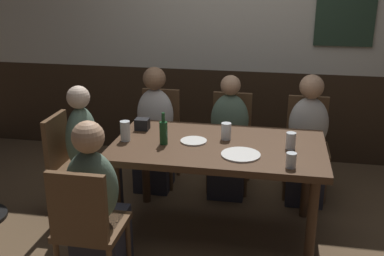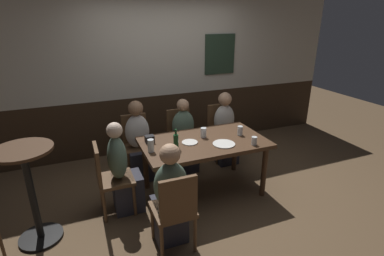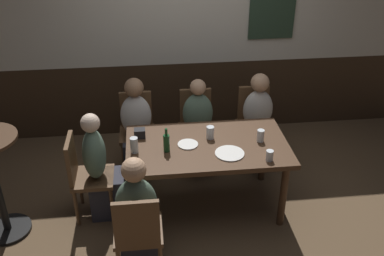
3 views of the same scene
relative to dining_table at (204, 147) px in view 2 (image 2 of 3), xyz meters
The scene contains 22 objects.
ground_plane 0.66m from the dining_table, ahead, with size 12.00×12.00×0.00m, color brown.
wall_back 1.77m from the dining_table, 89.76° to the left, with size 6.40×0.13×2.60m.
dining_table is the anchor object (origin of this frame).
chair_head_west 1.21m from the dining_table, behind, with size 0.40×0.40×0.88m.
chair_mid_far 0.88m from the dining_table, 90.00° to the left, with size 0.40×0.40×0.88m.
chair_right_far 1.12m from the dining_table, 51.62° to the left, with size 0.40×0.40×0.88m.
chair_left_far 1.12m from the dining_table, 128.38° to the left, with size 0.40×0.40×0.88m.
chair_left_near 1.12m from the dining_table, 128.38° to the right, with size 0.40×0.40×0.88m.
person_head_west 1.05m from the dining_table, behind, with size 0.37×0.34×1.13m.
person_mid_far 0.73m from the dining_table, 90.00° to the left, with size 0.34×0.37×1.09m.
person_right_far 1.00m from the dining_table, 45.75° to the left, with size 0.34×0.37×1.13m.
person_left_far 1.00m from the dining_table, 134.23° to the left, with size 0.34×0.37×1.14m.
person_left_near 1.00m from the dining_table, 134.27° to the right, with size 0.34×0.37×1.12m.
highball_clear 0.18m from the dining_table, 68.76° to the left, with size 0.08×0.08×0.13m.
tumbler_short 0.54m from the dining_table, ahead, with size 0.07×0.07×0.12m.
beer_glass_half 0.72m from the dining_table, behind, with size 0.07×0.07×0.15m.
beer_glass_tall 0.63m from the dining_table, 32.97° to the right, with size 0.07×0.07×0.10m.
beer_bottle_green 0.44m from the dining_table, 168.89° to the right, with size 0.06×0.06×0.24m.
plate_white_large 0.28m from the dining_table, 46.93° to the right, with size 0.28×0.28×0.01m, color white.
plate_white_small 0.21m from the dining_table, behind, with size 0.20×0.20×0.01m, color white.
condiment_caddy 0.69m from the dining_table, 162.39° to the left, with size 0.11×0.09×0.09m, color black.
side_bar_table 1.98m from the dining_table, behind, with size 0.56×0.56×1.05m.
Camera 2 is at (-1.43, -3.13, 2.23)m, focal length 27.74 mm.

